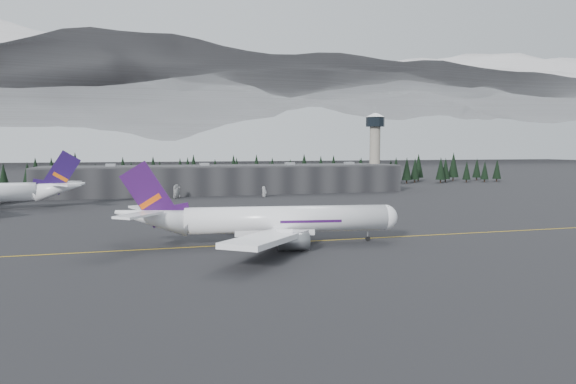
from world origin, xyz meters
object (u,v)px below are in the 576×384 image
object	(u,v)px
gse_vehicle_a	(176,196)
terminal	(227,179)
control_tower	(375,142)
gse_vehicle_b	(264,195)
jet_main	(262,220)

from	to	relation	value
gse_vehicle_a	terminal	bearing A→B (deg)	11.46
terminal	gse_vehicle_a	xyz separation A→B (m)	(-23.66, -20.27, -5.52)
terminal	control_tower	distance (m)	76.98
control_tower	gse_vehicle_b	world-z (taller)	control_tower
control_tower	gse_vehicle_a	size ratio (longest dim) A/B	6.72
control_tower	jet_main	size ratio (longest dim) A/B	0.62
gse_vehicle_b	terminal	bearing A→B (deg)	-163.58
control_tower	jet_main	world-z (taller)	control_tower
gse_vehicle_b	gse_vehicle_a	bearing A→B (deg)	-106.60
control_tower	terminal	bearing A→B (deg)	-177.71
terminal	gse_vehicle_b	bearing A→B (deg)	-63.44
control_tower	jet_main	bearing A→B (deg)	-123.73
jet_main	gse_vehicle_a	distance (m)	107.38
terminal	jet_main	distance (m)	127.45
terminal	jet_main	bearing A→B (deg)	-95.28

